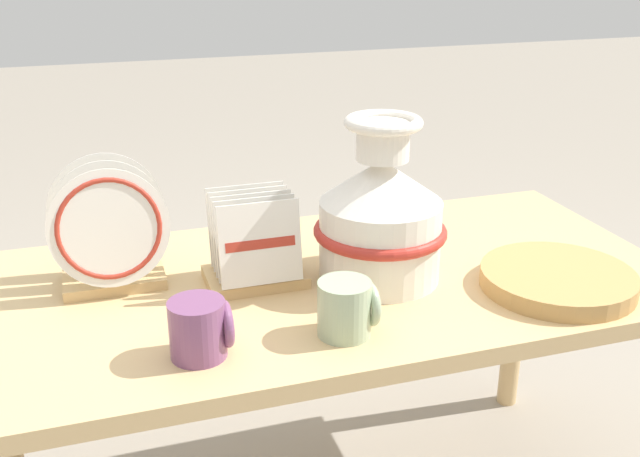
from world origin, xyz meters
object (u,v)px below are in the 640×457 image
Objects in this scene: ceramic_vase at (381,215)px; dish_rack_square_plates at (254,250)px; mug_sage_glaze at (347,308)px; dish_rack_round_plates at (110,238)px; mug_plum_glaze at (201,328)px; wicker_charger_stack at (558,279)px.

dish_rack_square_plates is at bearing 167.18° from ceramic_vase.
dish_rack_square_plates is at bearing 112.69° from mug_sage_glaze.
dish_rack_square_plates is (0.27, -0.07, -0.03)m from dish_rack_round_plates.
ceramic_vase is 1.33× the size of dish_rack_round_plates.
wicker_charger_stack is at bearing 2.96° from mug_plum_glaze.
dish_rack_round_plates is at bearing 166.21° from ceramic_vase.
ceramic_vase is 1.10× the size of wicker_charger_stack.
dish_rack_square_plates reaches higher than wicker_charger_stack.
dish_rack_square_plates is 0.60m from wicker_charger_stack.
mug_sage_glaze reaches higher than wicker_charger_stack.
wicker_charger_stack is 0.71m from mug_plum_glaze.
mug_sage_glaze is at bearing -125.33° from ceramic_vase.
dish_rack_round_plates reaches higher than wicker_charger_stack.
dish_rack_square_plates is (-0.25, 0.06, -0.07)m from ceramic_vase.
dish_rack_round_plates is 0.50m from mug_sage_glaze.
mug_plum_glaze is at bearing -121.01° from dish_rack_square_plates.
ceramic_vase is 0.37m from wicker_charger_stack.
ceramic_vase is 0.26m from dish_rack_square_plates.
mug_plum_glaze is at bearing 178.63° from mug_sage_glaze.
mug_plum_glaze is 0.25m from mug_sage_glaze.
ceramic_vase is at bearing 25.87° from mug_plum_glaze.
dish_rack_round_plates is (-0.52, 0.13, -0.03)m from ceramic_vase.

